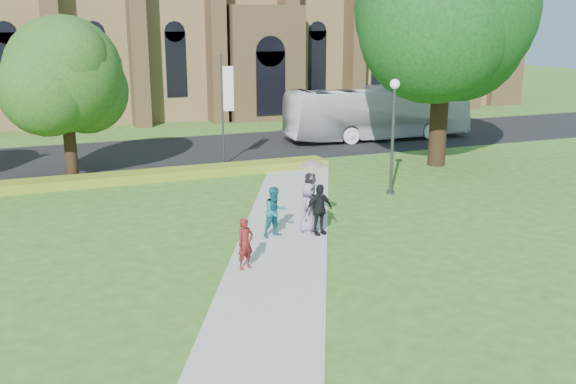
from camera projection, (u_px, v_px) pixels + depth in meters
name	position (u px, v px, depth m)	size (l,w,h in m)	color
ground	(291.00, 262.00, 21.11)	(160.00, 160.00, 0.00)	#2B5F1C
road	(171.00, 152.00, 39.12)	(160.00, 10.00, 0.02)	black
footpath	(280.00, 252.00, 22.00)	(3.20, 30.00, 0.04)	#B2B2A8
flower_hedge	(158.00, 175.00, 32.24)	(18.00, 1.40, 0.45)	#AEB023
streetlamp	(393.00, 123.00, 28.75)	(0.44, 0.44, 5.24)	#38383D
large_tree	(445.00, 8.00, 33.45)	(9.60, 9.60, 13.20)	#332114
street_tree_1	(64.00, 75.00, 30.73)	(5.60, 5.60, 8.05)	#332114
banner_pole_0	(224.00, 104.00, 34.68)	(0.70, 0.10, 6.00)	#38383D
tour_coach	(377.00, 113.00, 43.04)	(2.98, 12.73, 3.55)	white
pedestrian_0	(245.00, 244.00, 20.26)	(0.61, 0.40, 1.66)	maroon
pedestrian_1	(275.00, 212.00, 23.32)	(0.91, 0.71, 1.87)	#165C70
pedestrian_2	(316.00, 208.00, 24.13)	(1.08, 0.62, 1.68)	silver
pedestrian_3	(319.00, 209.00, 23.55)	(1.12, 0.47, 1.91)	black
pedestrian_4	(308.00, 208.00, 23.82)	(0.92, 0.60, 1.88)	gray
pedestrian_5	(310.00, 193.00, 26.30)	(1.57, 0.50, 1.69)	#25232B
parasol	(312.00, 173.00, 23.64)	(0.84, 0.84, 0.74)	#DB9AAF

